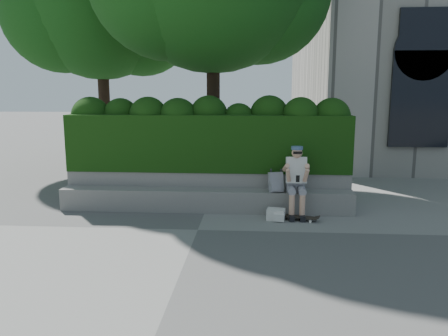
# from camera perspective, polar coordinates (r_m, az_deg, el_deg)

# --- Properties ---
(ground) EXTENTS (80.00, 80.00, 0.00)m
(ground) POSITION_cam_1_polar(r_m,az_deg,el_deg) (7.89, -3.44, -8.07)
(ground) COLOR slate
(ground) RESTS_ON ground
(bench_ledge) EXTENTS (6.00, 0.45, 0.45)m
(bench_ledge) POSITION_cam_1_polar(r_m,az_deg,el_deg) (9.02, -2.43, -4.22)
(bench_ledge) COLOR gray
(bench_ledge) RESTS_ON ground
(planter_wall) EXTENTS (6.00, 0.50, 0.75)m
(planter_wall) POSITION_cam_1_polar(r_m,az_deg,el_deg) (9.44, -2.12, -2.62)
(planter_wall) COLOR gray
(planter_wall) RESTS_ON ground
(hedge) EXTENTS (6.00, 1.00, 1.20)m
(hedge) POSITION_cam_1_polar(r_m,az_deg,el_deg) (9.50, -2.01, 3.42)
(hedge) COLOR black
(hedge) RESTS_ON planter_wall
(tree_right) EXTENTS (4.74, 4.74, 7.51)m
(tree_right) POSITION_cam_1_polar(r_m,az_deg,el_deg) (14.85, -15.95, 20.15)
(tree_right) COLOR black
(tree_right) RESTS_ON ground
(person) EXTENTS (0.40, 0.76, 1.38)m
(person) POSITION_cam_1_polar(r_m,az_deg,el_deg) (8.71, 9.42, -1.32)
(person) COLOR gray
(person) RESTS_ON ground
(skateboard) EXTENTS (0.76, 0.39, 0.08)m
(skateboard) POSITION_cam_1_polar(r_m,az_deg,el_deg) (8.54, 9.60, -6.31)
(skateboard) COLOR black
(skateboard) RESTS_ON ground
(backpack_plaid) EXTENTS (0.30, 0.22, 0.40)m
(backpack_plaid) POSITION_cam_1_polar(r_m,az_deg,el_deg) (8.78, 6.79, -1.84)
(backpack_plaid) COLOR #A1A1A5
(backpack_plaid) RESTS_ON bench_ledge
(backpack_ground) EXTENTS (0.38, 0.30, 0.22)m
(backpack_ground) POSITION_cam_1_polar(r_m,az_deg,el_deg) (8.48, 6.79, -6.04)
(backpack_ground) COLOR silver
(backpack_ground) RESTS_ON ground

